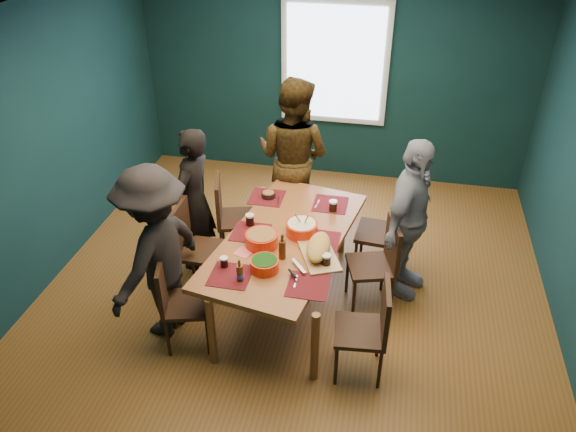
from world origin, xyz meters
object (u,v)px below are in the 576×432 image
at_px(chair_left_far, 229,212).
at_px(chair_right_near, 371,324).
at_px(chair_left_mid, 191,242).
at_px(chair_left_near, 176,297).
at_px(person_back, 293,157).
at_px(person_near_left, 156,254).
at_px(person_far_left, 194,200).
at_px(person_right, 409,220).
at_px(chair_right_mid, 381,258).
at_px(dining_table, 285,243).
at_px(chair_right_far, 389,226).
at_px(cutting_board, 318,249).
at_px(bowl_salad, 262,239).
at_px(bowl_herbs, 264,264).
at_px(bowl_dumpling, 302,228).

height_order(chair_left_far, chair_right_near, chair_left_far).
bearing_deg(chair_left_mid, chair_left_near, -79.34).
bearing_deg(chair_left_mid, person_back, 60.51).
bearing_deg(person_near_left, person_back, 173.00).
relative_size(person_far_left, person_near_left, 0.93).
bearing_deg(person_right, person_far_left, 109.62).
bearing_deg(chair_right_mid, chair_right_near, -107.66).
distance_m(dining_table, chair_left_far, 0.97).
bearing_deg(chair_right_near, person_far_left, 143.01).
bearing_deg(chair_right_far, cutting_board, -119.39).
height_order(chair_left_near, chair_right_mid, chair_right_mid).
relative_size(chair_right_mid, person_right, 0.56).
bearing_deg(person_far_left, cutting_board, 74.72).
bearing_deg(person_far_left, bowl_salad, 65.01).
bearing_deg(bowl_salad, cutting_board, -5.34).
bearing_deg(chair_left_far, person_near_left, -118.75).
bearing_deg(bowl_herbs, chair_left_far, 120.41).
xyz_separation_m(person_far_left, person_near_left, (0.03, -1.01, 0.06)).
height_order(chair_right_far, bowl_dumpling, bowl_dumpling).
relative_size(chair_left_near, bowl_herbs, 3.65).
xyz_separation_m(chair_left_mid, person_right, (2.05, 0.39, 0.28)).
bearing_deg(chair_right_near, bowl_dumpling, 126.12).
bearing_deg(bowl_salad, person_back, 90.31).
height_order(person_near_left, bowl_salad, person_near_left).
relative_size(person_right, bowl_salad, 5.56).
bearing_deg(chair_right_far, bowl_dumpling, -139.29).
xyz_separation_m(dining_table, chair_right_far, (0.93, 0.65, -0.11)).
distance_m(bowl_salad, bowl_herbs, 0.36).
bearing_deg(chair_left_far, dining_table, -55.91).
distance_m(person_near_left, bowl_salad, 0.93).
relative_size(chair_left_far, chair_left_near, 1.06).
distance_m(chair_right_far, chair_right_near, 1.40).
xyz_separation_m(chair_left_near, person_right, (1.92, 1.15, 0.30)).
xyz_separation_m(person_far_left, person_right, (2.15, -0.01, 0.05)).
bearing_deg(chair_right_far, chair_left_far, -174.22).
bearing_deg(person_far_left, person_near_left, 11.16).
distance_m(person_back, bowl_dumpling, 1.30).
bearing_deg(bowl_herbs, chair_right_near, -14.13).
bearing_deg(person_far_left, chair_left_near, 21.04).
xyz_separation_m(bowl_herbs, cutting_board, (0.41, 0.30, 0.01)).
bearing_deg(dining_table, person_near_left, -139.78).
distance_m(dining_table, person_near_left, 1.18).
relative_size(chair_right_mid, bowl_salad, 3.12).
bearing_deg(chair_left_far, person_far_left, -162.87).
xyz_separation_m(chair_left_far, person_near_left, (-0.28, -1.20, 0.28)).
height_order(chair_right_mid, cutting_board, chair_right_mid).
distance_m(chair_left_far, bowl_salad, 1.01).
relative_size(chair_right_far, bowl_herbs, 4.02).
height_order(person_right, person_near_left, person_near_left).
relative_size(chair_right_near, person_far_left, 0.59).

